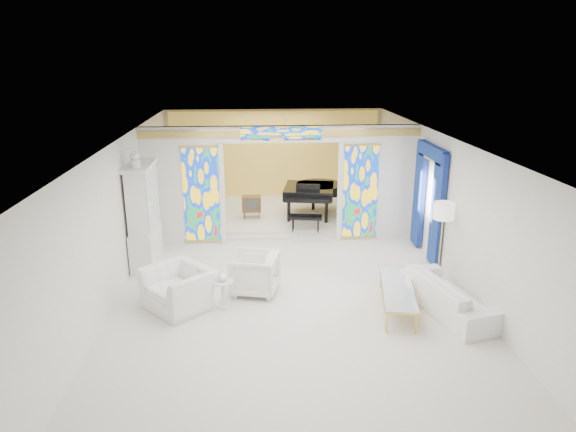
{
  "coord_description": "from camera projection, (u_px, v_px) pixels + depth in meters",
  "views": [
    {
      "loc": [
        -0.73,
        -10.7,
        4.68
      ],
      "look_at": [
        0.04,
        0.2,
        1.23
      ],
      "focal_mm": 32.0,
      "sensor_mm": 36.0,
      "label": 1
    }
  ],
  "objects": [
    {
      "name": "partition_wall",
      "position": [
        281.0,
        179.0,
        13.04
      ],
      "size": [
        7.0,
        0.22,
        3.0
      ],
      "color": "silver",
      "rests_on": "floor"
    },
    {
      "name": "vase",
      "position": [
        222.0,
        276.0,
        9.78
      ],
      "size": [
        0.25,
        0.25,
        0.21
      ],
      "primitive_type": "imported",
      "rotation": [
        0.0,
        0.0,
        0.35
      ],
      "color": "white",
      "rests_on": "side_table"
    },
    {
      "name": "tv_console",
      "position": [
        252.0,
        204.0,
        14.68
      ],
      "size": [
        0.55,
        0.38,
        0.63
      ],
      "rotation": [
        0.0,
        0.0,
        -0.02
      ],
      "color": "brown",
      "rests_on": "alcove_platform"
    },
    {
      "name": "blue_drapes",
      "position": [
        429.0,
        192.0,
        12.06
      ],
      "size": [
        0.14,
        1.85,
        2.65
      ],
      "color": "navy",
      "rests_on": "wall_right"
    },
    {
      "name": "ceiling",
      "position": [
        287.0,
        138.0,
        10.74
      ],
      "size": [
        7.0,
        12.0,
        0.02
      ],
      "primitive_type": "cube",
      "color": "silver",
      "rests_on": "wall_back"
    },
    {
      "name": "floor",
      "position": [
        287.0,
        270.0,
        11.64
      ],
      "size": [
        12.0,
        12.0,
        0.0
      ],
      "primitive_type": "plane",
      "color": "silver",
      "rests_on": "ground"
    },
    {
      "name": "stained_glass_right",
      "position": [
        360.0,
        192.0,
        13.18
      ],
      "size": [
        0.9,
        0.04,
        2.4
      ],
      "primitive_type": "cube",
      "color": "gold",
      "rests_on": "partition_wall"
    },
    {
      "name": "stained_glass_transom",
      "position": [
        281.0,
        134.0,
        12.59
      ],
      "size": [
        2.0,
        0.04,
        0.34
      ],
      "primitive_type": "cube",
      "color": "gold",
      "rests_on": "partition_wall"
    },
    {
      "name": "armchair_right",
      "position": [
        255.0,
        273.0,
        10.45
      ],
      "size": [
        1.09,
        1.07,
        0.84
      ],
      "primitive_type": "imported",
      "rotation": [
        0.0,
        0.0,
        -1.8
      ],
      "color": "silver",
      "rests_on": "floor"
    },
    {
      "name": "coffee_table",
      "position": [
        398.0,
        290.0,
        9.76
      ],
      "size": [
        0.96,
        2.03,
        0.44
      ],
      "rotation": [
        0.0,
        0.0,
        -0.19
      ],
      "color": "white",
      "rests_on": "floor"
    },
    {
      "name": "wall_right",
      "position": [
        443.0,
        204.0,
        11.42
      ],
      "size": [
        0.02,
        12.0,
        3.0
      ],
      "primitive_type": "cube",
      "color": "silver",
      "rests_on": "floor"
    },
    {
      "name": "floor_lamp",
      "position": [
        443.0,
        215.0,
        10.61
      ],
      "size": [
        0.56,
        0.56,
        1.77
      ],
      "rotation": [
        0.0,
        0.0,
        0.38
      ],
      "color": "gold",
      "rests_on": "floor"
    },
    {
      "name": "alcove_platform",
      "position": [
        278.0,
        213.0,
        15.51
      ],
      "size": [
        6.8,
        3.8,
        0.18
      ],
      "primitive_type": "cube",
      "color": "silver",
      "rests_on": "floor"
    },
    {
      "name": "chandelier",
      "position": [
        284.0,
        132.0,
        14.69
      ],
      "size": [
        0.48,
        0.48,
        0.3
      ],
      "primitive_type": "cylinder",
      "color": "gold",
      "rests_on": "ceiling"
    },
    {
      "name": "wall_back",
      "position": [
        274.0,
        155.0,
        16.9
      ],
      "size": [
        7.0,
        0.02,
        3.0
      ],
      "primitive_type": "cube",
      "color": "silver",
      "rests_on": "floor"
    },
    {
      "name": "side_table",
      "position": [
        223.0,
        290.0,
        9.87
      ],
      "size": [
        0.49,
        0.49,
        0.54
      ],
      "rotation": [
        0.0,
        0.0,
        -0.14
      ],
      "color": "silver",
      "rests_on": "floor"
    },
    {
      "name": "sofa",
      "position": [
        450.0,
        294.0,
        9.71
      ],
      "size": [
        1.4,
        2.44,
        0.67
      ],
      "primitive_type": "imported",
      "rotation": [
        0.0,
        0.0,
        1.81
      ],
      "color": "silver",
      "rests_on": "floor"
    },
    {
      "name": "grand_piano",
      "position": [
        314.0,
        191.0,
        14.91
      ],
      "size": [
        1.95,
        2.73,
        1.06
      ],
      "rotation": [
        0.0,
        0.0,
        -0.17
      ],
      "color": "black",
      "rests_on": "alcove_platform"
    },
    {
      "name": "wall_front",
      "position": [
        325.0,
        366.0,
        5.48
      ],
      "size": [
        7.0,
        0.02,
        3.0
      ],
      "primitive_type": "cube",
      "color": "silver",
      "rests_on": "floor"
    },
    {
      "name": "gold_curtain_back",
      "position": [
        274.0,
        156.0,
        16.78
      ],
      "size": [
        6.7,
        0.1,
        2.9
      ],
      "primitive_type": "cube",
      "color": "gold",
      "rests_on": "wall_back"
    },
    {
      "name": "wall_left",
      "position": [
        123.0,
        210.0,
        10.95
      ],
      "size": [
        0.02,
        12.0,
        3.0
      ],
      "primitive_type": "cube",
      "color": "silver",
      "rests_on": "floor"
    },
    {
      "name": "china_cabinet",
      "position": [
        144.0,
        216.0,
        11.64
      ],
      "size": [
        0.56,
        1.46,
        2.72
      ],
      "color": "silver",
      "rests_on": "floor"
    },
    {
      "name": "armchair_left",
      "position": [
        179.0,
        288.0,
        9.84
      ],
      "size": [
        1.6,
        1.61,
        0.79
      ],
      "primitive_type": "imported",
      "rotation": [
        0.0,
        0.0,
        -0.83
      ],
      "color": "white",
      "rests_on": "floor"
    },
    {
      "name": "stained_glass_left",
      "position": [
        201.0,
        195.0,
        12.91
      ],
      "size": [
        0.9,
        0.04,
        2.4
      ],
      "primitive_type": "cube",
      "color": "gold",
      "rests_on": "partition_wall"
    }
  ]
}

